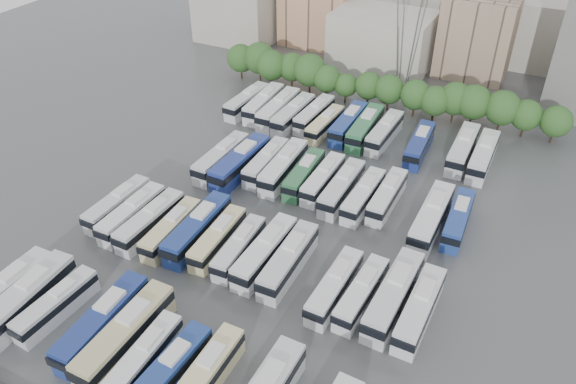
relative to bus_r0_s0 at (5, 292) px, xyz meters
The scene contains 47 objects.
ground 32.76m from the bus_r0_s0, 49.05° to the left, with size 220.00×220.00×0.00m, color #424447.
tree_line 69.90m from the bus_r0_s0, 73.17° to the left, with size 65.64×7.64×8.08m.
city_buildings 97.74m from the bus_r0_s0, 81.77° to the left, with size 102.00×35.00×20.00m.
bus_r0_s0 is the anchor object (origin of this frame).
bus_r0_s1 3.13m from the bus_r0_s0, ahead, with size 3.62×13.63×4.24m.
bus_r0_s2 6.55m from the bus_r0_s0, 11.69° to the left, with size 2.87×10.92×3.40m.
bus_r0_s4 13.19m from the bus_r0_s0, ahead, with size 3.39×13.24×4.12m.
bus_r0_s5 16.51m from the bus_r0_s0, ahead, with size 3.01×13.58×4.26m.
bus_r0_s6 19.78m from the bus_r0_s0, ahead, with size 2.69×10.98×3.43m.
bus_r0_s7 23.17m from the bus_r0_s0, ahead, with size 3.12×11.99×3.73m.
bus_r0_s8 26.60m from the bus_r0_s0, ahead, with size 2.67×11.73×3.67m.
bus_r1_s0 19.03m from the bus_r0_s0, 90.02° to the left, with size 2.72×11.55×3.61m.
bus_r1_s1 18.47m from the bus_r0_s0, 79.96° to the left, with size 2.62×11.88×3.72m.
bus_r1_s2 19.12m from the bus_r0_s0, 70.35° to the left, with size 2.90×12.04×3.76m.
bus_r1_s3 20.55m from the bus_r0_s0, 61.11° to the left, with size 2.94×11.46×3.57m.
bus_r1_s4 23.39m from the bus_r0_s0, 55.87° to the left, with size 3.28×13.15×4.10m.
bus_r1_s5 25.16m from the bus_r0_s0, 49.48° to the left, with size 2.98×11.43×3.55m.
bus_r1_s6 27.27m from the bus_r0_s0, 43.78° to the left, with size 2.94×11.02×3.42m.
bus_r1_s7 30.15m from the bus_r0_s0, 39.92° to the left, with size 2.92×12.66×3.96m.
bus_r1_s8 32.73m from the bus_r0_s0, 36.18° to the left, with size 3.01×12.61×3.94m.
bus_r1_s10 37.63m from the bus_r0_s0, 28.40° to the left, with size 2.79×11.63×3.63m.
bus_r1_s11 40.62m from the bus_r0_s0, 26.85° to the left, with size 3.00×11.25×3.49m.
bus_r1_s12 44.15m from the bus_r0_s0, 26.01° to the left, with size 3.33×13.47×4.20m.
bus_r1_s13 46.82m from the bus_r0_s0, 23.70° to the left, with size 2.87×12.24×3.82m.
bus_r2_s2 36.26m from the bus_r0_s0, 79.71° to the left, with size 2.96×12.69×3.97m.
bus_r2_s3 37.03m from the bus_r0_s0, 74.52° to the left, with size 3.31×13.67×4.27m.
bus_r2_s4 40.10m from the bus_r0_s0, 70.82° to the left, with size 2.93×11.77×3.67m.
bus_r2_s5 41.08m from the bus_r0_s0, 66.60° to the left, with size 3.40×13.01×4.04m.
bus_r2_s6 42.46m from the bus_r0_s0, 62.16° to the left, with size 3.09×11.55×3.59m.
bus_r2_s7 44.07m from the bus_r0_s0, 58.69° to the left, with size 2.56×11.54×3.62m.
bus_r2_s8 45.10m from the bus_r0_s0, 54.30° to the left, with size 2.71×12.33×3.87m.
bus_r2_s9 46.95m from the bus_r0_s0, 50.71° to the left, with size 2.75×11.62×3.63m.
bus_r2_s10 50.03m from the bus_r0_s0, 49.08° to the left, with size 2.52×11.53×3.62m.
bus_r2_s12 53.20m from the bus_r0_s0, 41.68° to the left, with size 2.98×13.47×4.22m.
bus_r2_s13 56.73m from the bus_r0_s0, 40.74° to the left, with size 2.98×11.61×3.61m.
bus_r3_s0 54.78m from the bus_r0_s0, 90.05° to the left, with size 3.20×12.15×3.78m.
bus_r3_s1 55.38m from the bus_r0_s0, 86.66° to the left, with size 3.34×12.64×3.93m.
bus_r3_s2 54.79m from the bus_r0_s0, 82.95° to the left, with size 3.09×13.04×4.07m.
bus_r3_s3 54.83m from the bus_r0_s0, 79.55° to the left, with size 2.99×12.57×3.93m.
bus_r3_s4 57.28m from the bus_r0_s0, 76.67° to the left, with size 3.09×11.87×3.69m.
bus_r3_s5 55.86m from the bus_r0_s0, 73.04° to the left, with size 2.92×11.10×3.45m.
bus_r3_s6 58.63m from the bus_r0_s0, 70.08° to the left, with size 2.85×12.56×3.93m.
bus_r3_s7 59.57m from the bus_r0_s0, 67.19° to the left, with size 3.29×13.10×4.08m.
bus_r3_s8 61.10m from the bus_r0_s0, 64.31° to the left, with size 2.97×12.22×3.81m.
bus_r3_s10 63.01m from the bus_r0_s0, 58.54° to the left, with size 3.25×12.18×3.79m.
bus_r3_s12 67.97m from the bus_r0_s0, 54.47° to the left, with size 2.97×13.07×4.09m.
bus_r3_s13 69.40m from the bus_r0_s0, 51.90° to the left, with size 2.86×12.86×4.03m.
Camera 1 is at (27.82, -50.79, 48.19)m, focal length 35.00 mm.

